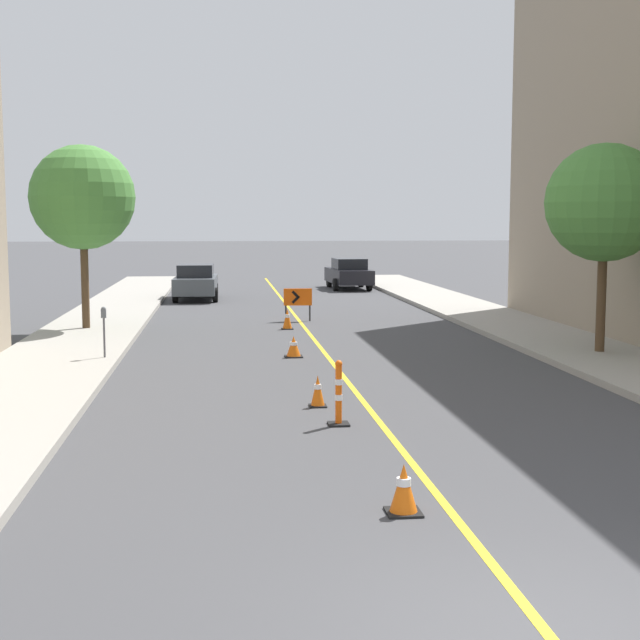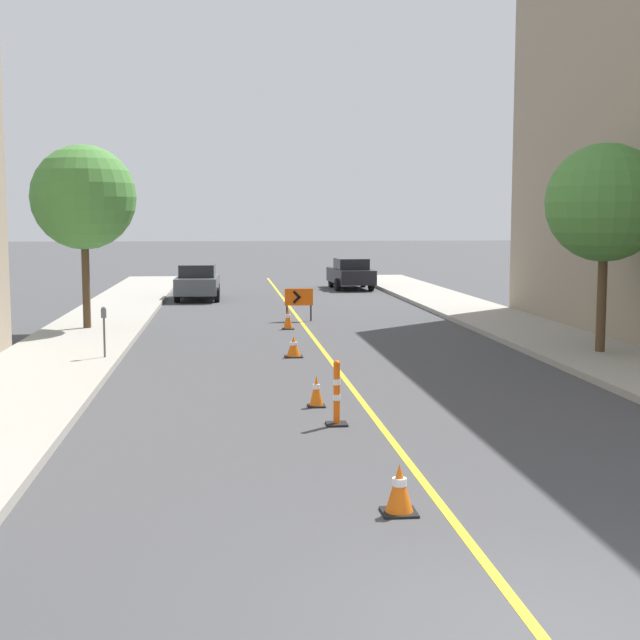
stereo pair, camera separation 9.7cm
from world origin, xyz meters
TOP-DOWN VIEW (x-y plane):
  - lane_stripe at (0.00, 23.93)m, footprint 0.12×47.85m
  - sidewalk_left at (-6.80, 23.93)m, footprint 3.10×47.85m
  - sidewalk_right at (6.80, 23.93)m, footprint 3.10×47.85m
  - traffic_cone_nearest at (-0.58, 3.37)m, footprint 0.42×0.42m
  - traffic_cone_second at (-0.93, 9.65)m, footprint 0.33×0.33m
  - traffic_cone_third at (-0.88, 15.86)m, footprint 0.46×0.46m
  - traffic_cone_fourth at (-0.60, 21.83)m, footprint 0.38×0.38m
  - delineator_post_front at (-0.74, 8.08)m, footprint 0.36×0.36m
  - arrow_barricade_primary at (-0.06, 24.14)m, footprint 1.00×0.11m
  - parked_car_curb_near at (-3.83, 33.11)m, footprint 1.95×4.36m
  - parked_car_curb_mid at (3.85, 38.66)m, footprint 2.05×4.40m
  - parking_meter_near_curb at (-5.60, 15.29)m, footprint 0.12×0.11m
  - street_tree_left_near at (-6.96, 21.58)m, footprint 3.24×3.24m
  - street_tree_right_near at (6.96, 14.93)m, footprint 3.00×3.00m

SIDE VIEW (x-z plane):
  - lane_stripe at x=0.00m, z-range 0.00..0.01m
  - sidewalk_left at x=-6.80m, z-range 0.00..0.16m
  - sidewalk_right at x=6.80m, z-range 0.00..0.16m
  - traffic_cone_third at x=-0.88m, z-range 0.00..0.54m
  - traffic_cone_second at x=-0.93m, z-range 0.00..0.60m
  - traffic_cone_nearest at x=-0.58m, z-range 0.00..0.61m
  - traffic_cone_fourth at x=-0.60m, z-range 0.00..0.68m
  - delineator_post_front at x=-0.74m, z-range -0.08..1.05m
  - parked_car_curb_near at x=-3.83m, z-range 0.00..1.59m
  - parked_car_curb_mid at x=3.85m, z-range 0.00..1.59m
  - arrow_barricade_primary at x=-0.06m, z-range 0.23..1.38m
  - parking_meter_near_curb at x=-5.60m, z-range 0.42..1.68m
  - street_tree_right_near at x=6.96m, z-range 1.30..6.60m
  - street_tree_left_near at x=-6.96m, z-range 1.37..7.06m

